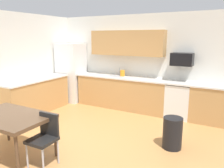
{
  "coord_description": "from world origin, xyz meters",
  "views": [
    {
      "loc": [
        2.39,
        -3.38,
        2.06
      ],
      "look_at": [
        0.0,
        1.0,
        1.0
      ],
      "focal_mm": 35.39,
      "sensor_mm": 36.0,
      "label": 1
    }
  ],
  "objects_px": {
    "dining_table": "(10,119)",
    "oven_range": "(179,100)",
    "chair_near_table": "(45,135)",
    "kettle": "(122,74)",
    "trash_bin": "(172,133)",
    "microwave": "(182,59)",
    "refrigerator": "(71,72)"
  },
  "relations": [
    {
      "from": "dining_table",
      "to": "oven_range",
      "type": "bearing_deg",
      "value": 58.49
    },
    {
      "from": "chair_near_table",
      "to": "kettle",
      "type": "height_order",
      "value": "kettle"
    },
    {
      "from": "dining_table",
      "to": "trash_bin",
      "type": "bearing_deg",
      "value": 35.18
    },
    {
      "from": "dining_table",
      "to": "trash_bin",
      "type": "relative_size",
      "value": 2.33
    },
    {
      "from": "trash_bin",
      "to": "chair_near_table",
      "type": "bearing_deg",
      "value": -137.61
    },
    {
      "from": "dining_table",
      "to": "kettle",
      "type": "relative_size",
      "value": 7.0
    },
    {
      "from": "dining_table",
      "to": "kettle",
      "type": "xyz_separation_m",
      "value": [
        0.44,
        3.46,
        0.31
      ]
    },
    {
      "from": "oven_range",
      "to": "microwave",
      "type": "bearing_deg",
      "value": 90.0
    },
    {
      "from": "kettle",
      "to": "chair_near_table",
      "type": "bearing_deg",
      "value": -85.91
    },
    {
      "from": "dining_table",
      "to": "kettle",
      "type": "height_order",
      "value": "kettle"
    },
    {
      "from": "oven_range",
      "to": "kettle",
      "type": "bearing_deg",
      "value": 178.27
    },
    {
      "from": "refrigerator",
      "to": "trash_bin",
      "type": "distance_m",
      "value": 4.13
    },
    {
      "from": "microwave",
      "to": "kettle",
      "type": "relative_size",
      "value": 2.7
    },
    {
      "from": "chair_near_table",
      "to": "trash_bin",
      "type": "xyz_separation_m",
      "value": [
        1.69,
        1.54,
        -0.2
      ]
    },
    {
      "from": "chair_near_table",
      "to": "trash_bin",
      "type": "distance_m",
      "value": 2.3
    },
    {
      "from": "chair_near_table",
      "to": "microwave",
      "type": "bearing_deg",
      "value": 67.3
    },
    {
      "from": "refrigerator",
      "to": "oven_range",
      "type": "relative_size",
      "value": 2.06
    },
    {
      "from": "refrigerator",
      "to": "microwave",
      "type": "distance_m",
      "value": 3.5
    },
    {
      "from": "trash_bin",
      "to": "kettle",
      "type": "xyz_separation_m",
      "value": [
        -1.93,
        1.8,
        0.72
      ]
    },
    {
      "from": "refrigerator",
      "to": "trash_bin",
      "type": "height_order",
      "value": "refrigerator"
    },
    {
      "from": "oven_range",
      "to": "kettle",
      "type": "distance_m",
      "value": 1.75
    },
    {
      "from": "microwave",
      "to": "trash_bin",
      "type": "height_order",
      "value": "microwave"
    },
    {
      "from": "oven_range",
      "to": "dining_table",
      "type": "distance_m",
      "value": 4.01
    },
    {
      "from": "oven_range",
      "to": "dining_table",
      "type": "bearing_deg",
      "value": -121.51
    },
    {
      "from": "microwave",
      "to": "dining_table",
      "type": "xyz_separation_m",
      "value": [
        -2.09,
        -3.51,
        -0.8
      ]
    },
    {
      "from": "microwave",
      "to": "trash_bin",
      "type": "xyz_separation_m",
      "value": [
        0.27,
        -1.85,
        -1.21
      ]
    },
    {
      "from": "kettle",
      "to": "dining_table",
      "type": "bearing_deg",
      "value": -97.17
    },
    {
      "from": "refrigerator",
      "to": "oven_range",
      "type": "height_order",
      "value": "refrigerator"
    },
    {
      "from": "microwave",
      "to": "oven_range",
      "type": "bearing_deg",
      "value": -90.0
    },
    {
      "from": "chair_near_table",
      "to": "trash_bin",
      "type": "bearing_deg",
      "value": 42.39
    },
    {
      "from": "trash_bin",
      "to": "kettle",
      "type": "height_order",
      "value": "kettle"
    },
    {
      "from": "microwave",
      "to": "chair_near_table",
      "type": "relative_size",
      "value": 0.64
    }
  ]
}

